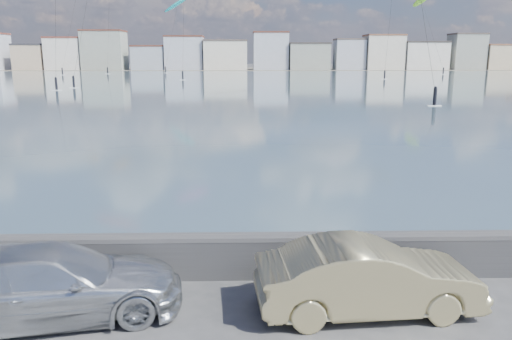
{
  "coord_description": "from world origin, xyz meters",
  "views": [
    {
      "loc": [
        0.71,
        -7.77,
        4.88
      ],
      "look_at": [
        1.0,
        4.0,
        2.2
      ],
      "focal_mm": 35.0,
      "sensor_mm": 36.0,
      "label": 1
    }
  ],
  "objects": [
    {
      "name": "bay_water",
      "position": [
        0.0,
        91.5,
        0.01
      ],
      "size": [
        500.0,
        177.0,
        0.0
      ],
      "primitive_type": "cube",
      "color": "#35555F",
      "rests_on": "ground"
    },
    {
      "name": "far_shore_strip",
      "position": [
        0.0,
        200.0,
        0.01
      ],
      "size": [
        500.0,
        60.0,
        0.0
      ],
      "primitive_type": "cube",
      "color": "#4C473D",
      "rests_on": "ground"
    },
    {
      "name": "seawall",
      "position": [
        0.0,
        2.7,
        0.58
      ],
      "size": [
        400.0,
        0.36,
        1.08
      ],
      "color": "#28282B",
      "rests_on": "ground"
    },
    {
      "name": "far_buildings",
      "position": [
        1.31,
        186.0,
        6.03
      ],
      "size": [
        240.79,
        13.26,
        14.6
      ],
      "color": "#B2B7C6",
      "rests_on": "ground"
    },
    {
      "name": "car_silver",
      "position": [
        -2.93,
        1.04,
        0.7
      ],
      "size": [
        5.15,
        2.92,
        1.41
      ],
      "primitive_type": "imported",
      "rotation": [
        0.0,
        0.0,
        1.78
      ],
      "color": "silver",
      "rests_on": "ground"
    },
    {
      "name": "car_champagne",
      "position": [
        3.1,
        1.11,
        0.71
      ],
      "size": [
        4.41,
        1.85,
        1.42
      ],
      "primitive_type": "imported",
      "rotation": [
        0.0,
        0.0,
        1.65
      ],
      "color": "tan",
      "rests_on": "ground"
    },
    {
      "name": "kitesurfer_4",
      "position": [
        54.82,
        149.5,
        21.31
      ],
      "size": [
        5.2,
        20.21,
        23.67
      ],
      "color": "#8CD826",
      "rests_on": "ground"
    },
    {
      "name": "kitesurfer_10",
      "position": [
        -20.28,
        159.71,
        21.31
      ],
      "size": [
        10.06,
        13.8,
        24.64
      ],
      "color": "#19BFBF",
      "rests_on": "ground"
    }
  ]
}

